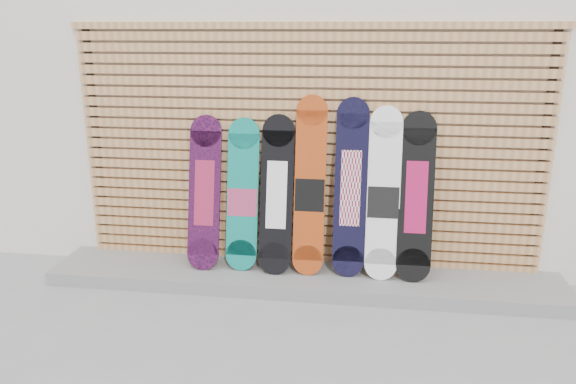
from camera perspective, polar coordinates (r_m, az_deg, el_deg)
name	(u,v)px	position (r m, az deg, el deg)	size (l,w,h in m)	color
ground	(312,323)	(4.56, 2.47, -13.13)	(80.00, 80.00, 0.00)	gray
building	(379,64)	(7.47, 9.25, 12.75)	(12.00, 5.00, 3.60)	silver
concrete_step	(303,278)	(5.15, 1.54, -8.75)	(4.60, 0.70, 0.12)	gray
slat_wall	(308,148)	(5.06, 2.01, 4.52)	(4.26, 0.08, 2.29)	tan
snowboard_0	(205,193)	(5.14, -8.48, -0.09)	(0.29, 0.36, 1.38)	black
snowboard_1	(243,196)	(5.08, -4.63, -0.39)	(0.29, 0.32, 1.36)	#0D8274
snowboard_2	(277,195)	(4.99, -1.16, -0.29)	(0.29, 0.36, 1.40)	black
snowboard_3	(310,187)	(4.94, 2.24, 0.46)	(0.27, 0.33, 1.57)	#B03E12
snowboard_4	(351,188)	(4.93, 6.37, 0.38)	(0.28, 0.32, 1.56)	black
snowboard_5	(383,195)	(4.93, 9.68, -0.30)	(0.28, 0.35, 1.49)	white
snowboard_6	(416,197)	(4.95, 12.88, -0.52)	(0.30, 0.35, 1.45)	black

